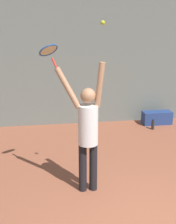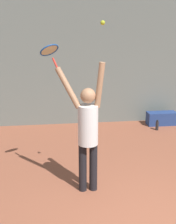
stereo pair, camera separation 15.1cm
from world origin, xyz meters
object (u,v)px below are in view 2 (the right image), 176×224
(tennis_ball, at_px, (103,23))
(water_bottle, at_px, (157,126))
(tennis_racket, at_px, (50,51))
(equipment_bag, at_px, (162,118))
(tennis_player, at_px, (88,129))

(tennis_ball, relative_size, water_bottle, 0.25)
(tennis_racket, relative_size, equipment_bag, 0.52)
(tennis_racket, bearing_deg, tennis_player, -36.10)
(water_bottle, relative_size, equipment_bag, 0.34)
(tennis_player, bearing_deg, tennis_ball, -16.59)
(water_bottle, xyz_separation_m, equipment_bag, (0.27, 0.42, 0.05))
(tennis_player, relative_size, tennis_ball, 31.81)
(tennis_ball, distance_m, water_bottle, 4.25)
(water_bottle, height_order, equipment_bag, equipment_bag)
(tennis_player, height_order, tennis_racket, tennis_racket)
(tennis_player, bearing_deg, tennis_racket, 143.90)
(tennis_ball, distance_m, equipment_bag, 4.63)
(tennis_racket, relative_size, tennis_ball, 6.15)
(tennis_racket, bearing_deg, tennis_ball, -31.39)
(tennis_player, relative_size, equipment_bag, 2.69)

